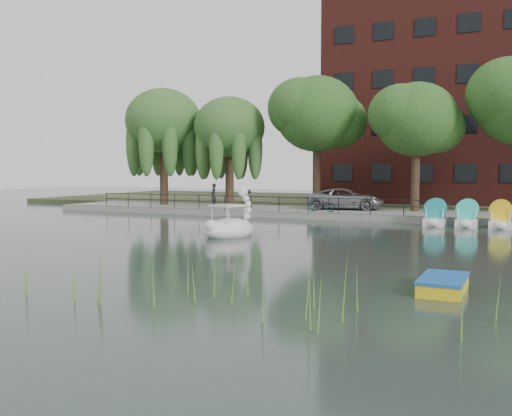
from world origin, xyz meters
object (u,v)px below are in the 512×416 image
Objects in this scene: minivan at (345,197)px; swan_boat at (230,226)px; pedestrian at (214,194)px; bicycle at (322,204)px; yellow_rowboat at (443,284)px.

swan_boat is (-1.71, -14.18, -0.72)m from minivan.
minivan is 9.51m from pedestrian.
bicycle is 0.54× the size of swan_boat.
minivan is at bearing 71.11° from pedestrian.
minivan reaches higher than bicycle.
pedestrian reaches higher than yellow_rowboat.
bicycle is 0.87× the size of pedestrian.
pedestrian is at bearing 139.99° from swan_boat.
swan_boat reaches higher than minivan.
bicycle is at bearing 104.13° from swan_boat.
pedestrian is at bearing 86.70° from bicycle.
yellow_rowboat is at bearing -20.51° from swan_boat.
pedestrian is 0.62× the size of swan_boat.
bicycle is 0.78× the size of yellow_rowboat.
swan_boat is at bearing 142.37° from yellow_rowboat.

